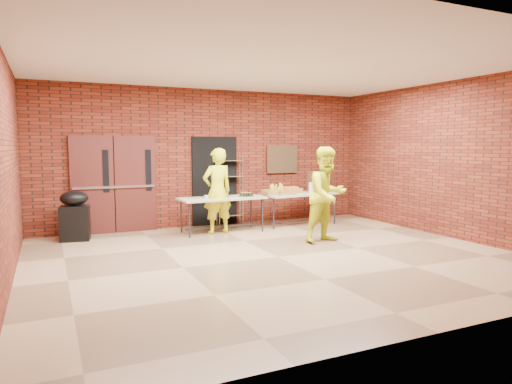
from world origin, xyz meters
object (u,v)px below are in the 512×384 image
(wire_rack, at_px, (230,190))
(volunteer_man, at_px, (327,195))
(table_left, at_px, (222,200))
(volunteer_woman, at_px, (217,191))
(table_right, at_px, (299,196))
(coffee_dispenser, at_px, (317,182))
(covered_grill, at_px, (75,216))

(wire_rack, relative_size, volunteer_man, 0.90)
(table_left, height_order, volunteer_man, volunteer_man)
(wire_rack, bearing_deg, volunteer_woman, -121.03)
(wire_rack, height_order, volunteer_man, volunteer_man)
(table_right, distance_m, volunteer_woman, 2.15)
(wire_rack, distance_m, table_right, 1.65)
(coffee_dispenser, relative_size, volunteer_woman, 0.27)
(wire_rack, bearing_deg, volunteer_man, -64.36)
(table_left, xyz_separation_m, volunteer_woman, (-0.14, -0.09, 0.22))
(volunteer_woman, bearing_deg, coffee_dispenser, 179.31)
(wire_rack, xyz_separation_m, volunteer_man, (1.02, -2.62, 0.09))
(table_left, distance_m, coffee_dispenser, 2.62)
(covered_grill, bearing_deg, coffee_dispenser, 7.82)
(table_left, relative_size, covered_grill, 1.90)
(covered_grill, bearing_deg, volunteer_man, -16.82)
(wire_rack, distance_m, coffee_dispenser, 2.17)
(wire_rack, xyz_separation_m, covered_grill, (-3.47, -0.39, -0.34))
(volunteer_woman, distance_m, volunteer_man, 2.39)
(wire_rack, xyz_separation_m, coffee_dispenser, (2.09, -0.56, 0.17))
(table_left, bearing_deg, table_right, 1.16)
(covered_grill, xyz_separation_m, volunteer_man, (4.49, -2.22, 0.43))
(coffee_dispenser, height_order, covered_grill, coffee_dispenser)
(table_right, bearing_deg, covered_grill, 169.37)
(table_right, distance_m, coffee_dispenser, 0.68)
(volunteer_man, bearing_deg, wire_rack, 102.73)
(covered_grill, bearing_deg, volunteer_woman, -0.50)
(table_left, bearing_deg, coffee_dispenser, 2.99)
(volunteer_woman, bearing_deg, table_right, 178.09)
(table_left, height_order, volunteer_woman, volunteer_woman)
(table_left, distance_m, table_right, 1.99)
(table_right, relative_size, coffee_dispenser, 3.91)
(coffee_dispenser, bearing_deg, table_right, -168.71)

